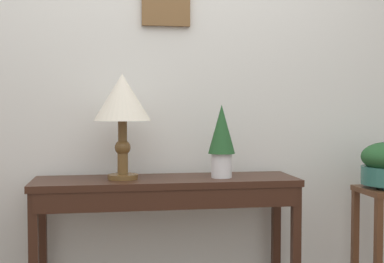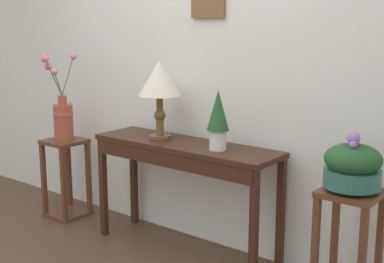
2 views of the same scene
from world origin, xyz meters
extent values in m
cube|color=silver|center=(0.00, 1.41, 1.40)|extent=(9.00, 0.10, 2.80)
cube|color=#381E14|center=(0.00, 1.12, 0.77)|extent=(1.39, 0.39, 0.03)
cube|color=#381E14|center=(0.00, 0.94, 0.71)|extent=(1.33, 0.03, 0.10)
cube|color=#381E14|center=(0.66, 0.96, 0.38)|extent=(0.04, 0.04, 0.76)
cube|color=#381E14|center=(-0.66, 1.28, 0.38)|extent=(0.04, 0.04, 0.76)
cube|color=#381E14|center=(0.66, 1.28, 0.38)|extent=(0.04, 0.04, 0.76)
cylinder|color=brown|center=(-0.23, 1.12, 0.80)|extent=(0.16, 0.16, 0.02)
cylinder|color=brown|center=(-0.23, 1.12, 0.89)|extent=(0.06, 0.06, 0.14)
sphere|color=brown|center=(-0.23, 1.12, 0.96)|extent=(0.08, 0.08, 0.08)
cylinder|color=brown|center=(-0.23, 1.12, 1.03)|extent=(0.05, 0.05, 0.14)
cone|color=beige|center=(-0.23, 1.12, 1.22)|extent=(0.30, 0.30, 0.24)
cylinder|color=silver|center=(0.29, 1.09, 0.85)|extent=(0.11, 0.11, 0.13)
cone|color=#235128|center=(0.29, 1.09, 1.05)|extent=(0.14, 0.14, 0.26)
cube|color=#56331E|center=(1.09, 0.89, 0.36)|extent=(0.04, 0.03, 0.66)
cube|color=#56331E|center=(1.09, 1.15, 0.36)|extent=(0.04, 0.04, 0.66)
camera|label=1|loc=(-0.29, -1.59, 1.17)|focal=48.25mm
camera|label=2|loc=(2.23, -1.61, 1.60)|focal=49.50mm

